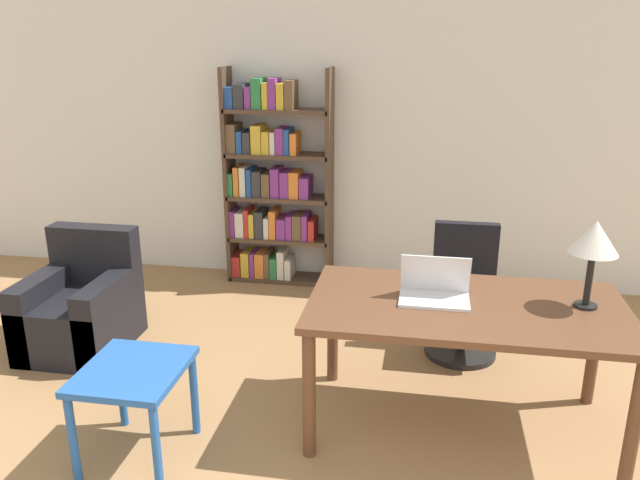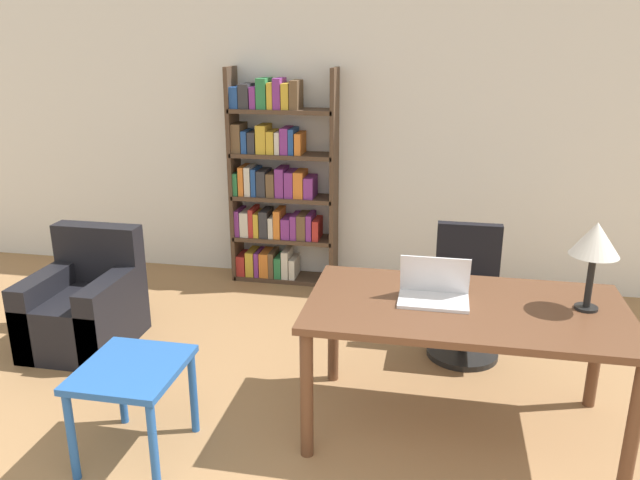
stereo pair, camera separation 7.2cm
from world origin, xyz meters
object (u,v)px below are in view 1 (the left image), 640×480
(laptop, at_px, (435,290))
(office_chair, at_px, (463,297))
(table_lamp, at_px, (595,240))
(bookshelf, at_px, (271,186))
(desk, at_px, (466,319))
(side_table_blue, at_px, (134,383))
(armchair, at_px, (82,310))

(laptop, xyz_separation_m, office_chair, (0.22, 0.93, -0.41))
(table_lamp, bearing_deg, bookshelf, 137.99)
(desk, height_order, table_lamp, table_lamp)
(table_lamp, bearing_deg, laptop, -176.99)
(table_lamp, bearing_deg, side_table_blue, -164.62)
(office_chair, height_order, bookshelf, bookshelf)
(desk, bearing_deg, bookshelf, 127.78)
(bookshelf, bearing_deg, armchair, -124.09)
(office_chair, relative_size, side_table_blue, 1.60)
(table_lamp, height_order, armchair, table_lamp)
(side_table_blue, relative_size, armchair, 0.69)
(office_chair, relative_size, armchair, 1.10)
(side_table_blue, relative_size, bookshelf, 0.30)
(office_chair, height_order, armchair, office_chair)
(desk, distance_m, laptop, 0.23)
(armchair, bearing_deg, side_table_blue, -49.36)
(office_chair, distance_m, armchair, 2.72)
(office_chair, height_order, side_table_blue, office_chair)
(desk, height_order, laptop, laptop)
(side_table_blue, bearing_deg, armchair, 130.64)
(side_table_blue, xyz_separation_m, bookshelf, (0.07, 2.64, 0.45))
(desk, xyz_separation_m, laptop, (-0.17, 0.03, 0.15))
(desk, height_order, bookshelf, bookshelf)
(office_chair, bearing_deg, bookshelf, 145.97)
(desk, height_order, office_chair, office_chair)
(laptop, bearing_deg, side_table_blue, -158.57)
(armchair, bearing_deg, bookshelf, 55.91)
(side_table_blue, bearing_deg, laptop, 21.43)
(table_lamp, xyz_separation_m, armchair, (-3.26, 0.49, -0.87))
(table_lamp, relative_size, office_chair, 0.52)
(table_lamp, distance_m, armchair, 3.41)
(office_chair, xyz_separation_m, armchair, (-2.69, -0.40, -0.13))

